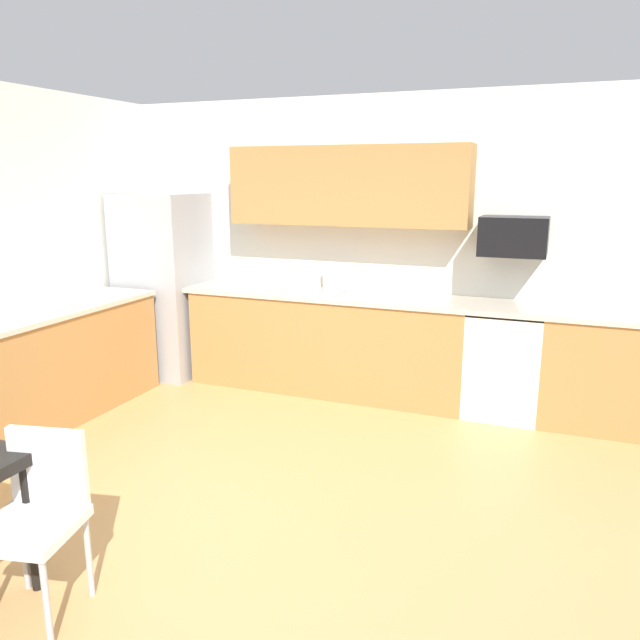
% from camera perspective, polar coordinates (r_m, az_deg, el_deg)
% --- Properties ---
extents(ground_plane, '(12.00, 12.00, 0.00)m').
position_cam_1_polar(ground_plane, '(3.86, -5.75, -17.90)').
color(ground_plane, tan).
extents(wall_back, '(5.80, 0.10, 2.70)m').
position_cam_1_polar(wall_back, '(5.82, 6.03, 6.81)').
color(wall_back, silver).
rests_on(wall_back, ground).
extents(cabinet_run_back, '(2.61, 0.60, 0.90)m').
position_cam_1_polar(cabinet_run_back, '(5.80, 0.63, -2.21)').
color(cabinet_run_back, '#AD7A42').
rests_on(cabinet_run_back, ground).
extents(cabinet_run_back_right, '(0.94, 0.60, 0.90)m').
position_cam_1_polar(cabinet_run_back_right, '(5.46, 24.69, -4.43)').
color(cabinet_run_back_right, '#AD7A42').
rests_on(cabinet_run_back_right, ground).
extents(cabinet_run_left, '(0.60, 2.00, 0.90)m').
position_cam_1_polar(cabinet_run_left, '(5.57, -23.46, -3.97)').
color(cabinet_run_left, '#AD7A42').
rests_on(cabinet_run_left, ground).
extents(countertop_back, '(4.80, 0.64, 0.04)m').
position_cam_1_polar(countertop_back, '(5.55, 4.94, 2.04)').
color(countertop_back, beige).
rests_on(countertop_back, cabinet_run_back).
extents(countertop_left, '(0.64, 2.00, 0.04)m').
position_cam_1_polar(countertop_left, '(5.46, -23.91, 0.76)').
color(countertop_left, beige).
rests_on(countertop_left, cabinet_run_left).
extents(upper_cabinets_back, '(2.20, 0.34, 0.70)m').
position_cam_1_polar(upper_cabinets_back, '(5.66, 2.56, 12.28)').
color(upper_cabinets_back, '#AD7A42').
extents(refrigerator, '(0.76, 0.70, 1.82)m').
position_cam_1_polar(refrigerator, '(6.44, -14.21, 3.13)').
color(refrigerator, '#9EA0A5').
rests_on(refrigerator, ground).
extents(oven_range, '(0.60, 0.60, 0.91)m').
position_cam_1_polar(oven_range, '(5.46, 16.60, -3.71)').
color(oven_range, white).
rests_on(oven_range, ground).
extents(microwave, '(0.54, 0.36, 0.32)m').
position_cam_1_polar(microwave, '(5.36, 17.44, 7.38)').
color(microwave, black).
extents(sink_basin, '(0.48, 0.40, 0.14)m').
position_cam_1_polar(sink_basin, '(5.73, -0.22, 2.03)').
color(sink_basin, '#A5A8AD').
rests_on(sink_basin, countertop_back).
extents(sink_faucet, '(0.02, 0.02, 0.24)m').
position_cam_1_polar(sink_faucet, '(5.87, 0.43, 3.88)').
color(sink_faucet, '#B2B5BA').
rests_on(sink_faucet, countertop_back).
extents(chair_near_table, '(0.47, 0.47, 0.85)m').
position_cam_1_polar(chair_near_table, '(3.22, -24.65, -15.56)').
color(chair_near_table, white).
rests_on(chair_near_table, ground).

